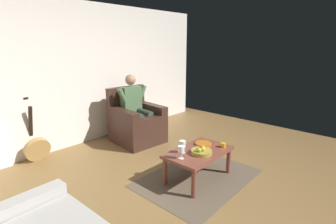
% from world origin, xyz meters
% --- Properties ---
extents(ground_plane, '(6.36, 6.36, 0.00)m').
position_xyz_m(ground_plane, '(0.00, 0.00, 0.00)').
color(ground_plane, brown).
extents(wall_back, '(5.67, 0.06, 2.50)m').
position_xyz_m(wall_back, '(0.00, -2.68, 1.25)').
color(wall_back, silver).
rests_on(wall_back, ground).
extents(rug, '(1.62, 1.16, 0.01)m').
position_xyz_m(rug, '(-0.13, -0.29, 0.00)').
color(rug, brown).
rests_on(rug, ground).
extents(armchair, '(0.86, 0.89, 1.01)m').
position_xyz_m(armchair, '(-0.49, -1.96, 0.35)').
color(armchair, '#362019').
rests_on(armchair, ground).
extents(person_seated, '(0.64, 0.63, 1.25)m').
position_xyz_m(person_seated, '(-0.49, -1.97, 0.68)').
color(person_seated, '#496742').
rests_on(person_seated, ground).
extents(coffee_table, '(0.92, 0.56, 0.40)m').
position_xyz_m(coffee_table, '(-0.13, -0.29, 0.34)').
color(coffee_table, brown).
rests_on(coffee_table, ground).
extents(guitar, '(0.38, 0.34, 1.01)m').
position_xyz_m(guitar, '(1.11, -2.48, 0.23)').
color(guitar, '#A88148').
rests_on(guitar, ground).
extents(wine_glass_near, '(0.08, 0.08, 0.17)m').
position_xyz_m(wine_glass_near, '(0.07, -0.41, 0.52)').
color(wine_glass_near, silver).
rests_on(wine_glass_near, coffee_table).
extents(wine_glass_far, '(0.08, 0.08, 0.17)m').
position_xyz_m(wine_glass_far, '(0.21, -0.31, 0.52)').
color(wine_glass_far, silver).
rests_on(wine_glass_far, coffee_table).
extents(fruit_bowl, '(0.27, 0.27, 0.11)m').
position_xyz_m(fruit_bowl, '(-0.08, -0.20, 0.44)').
color(fruit_bowl, olive).
rests_on(fruit_bowl, coffee_table).
extents(decorative_dish, '(0.23, 0.23, 0.02)m').
position_xyz_m(decorative_dish, '(-0.36, -0.37, 0.42)').
color(decorative_dish, '#B2631D').
rests_on(decorative_dish, coffee_table).
extents(candle_jar, '(0.07, 0.07, 0.06)m').
position_xyz_m(candle_jar, '(-0.46, -0.11, 0.44)').
color(candle_jar, orange).
rests_on(candle_jar, coffee_table).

